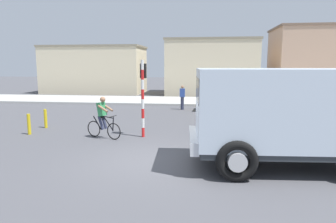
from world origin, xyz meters
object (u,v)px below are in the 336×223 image
(car_far_side, at_px, (232,99))
(bollard_far, at_px, (46,119))
(truck_foreground, at_px, (286,112))
(traffic_light_pole, at_px, (143,88))
(car_red_near, at_px, (317,105))
(cyclist, at_px, (103,118))
(car_white_mid, at_px, (257,106))
(pedestrian_near_kerb, at_px, (182,97))
(bollard_near, at_px, (29,124))

(car_far_side, distance_m, bollard_far, 11.26)
(truck_foreground, bearing_deg, traffic_light_pole, 146.23)
(traffic_light_pole, bearing_deg, bollard_far, 166.84)
(truck_foreground, relative_size, car_red_near, 1.33)
(truck_foreground, height_order, car_red_near, truck_foreground)
(cyclist, relative_size, car_far_side, 0.42)
(cyclist, xyz_separation_m, car_white_mid, (6.90, 4.69, -0.05))
(pedestrian_near_kerb, height_order, bollard_near, pedestrian_near_kerb)
(truck_foreground, height_order, bollard_near, truck_foreground)
(cyclist, height_order, bollard_near, cyclist)
(truck_foreground, bearing_deg, pedestrian_near_kerb, 109.11)
(cyclist, relative_size, traffic_light_pole, 0.54)
(truck_foreground, relative_size, traffic_light_pole, 1.74)
(truck_foreground, distance_m, bollard_far, 10.93)
(car_red_near, xyz_separation_m, bollard_near, (-13.58, -5.13, -0.37))
(traffic_light_pole, xyz_separation_m, bollard_far, (-5.00, 1.17, -1.62))
(bollard_near, bearing_deg, car_white_mid, 23.29)
(car_far_side, relative_size, bollard_near, 4.58)
(car_white_mid, relative_size, pedestrian_near_kerb, 2.51)
(traffic_light_pole, xyz_separation_m, car_red_near, (8.58, 4.90, -1.25))
(car_red_near, bearing_deg, bollard_near, -159.32)
(bollard_far, bearing_deg, car_red_near, 15.35)
(car_far_side, bearing_deg, car_red_near, -31.78)
(car_white_mid, xyz_separation_m, car_far_side, (-1.07, 3.37, 0.00))
(car_white_mid, xyz_separation_m, bollard_near, (-10.32, -4.44, -0.37))
(truck_foreground, relative_size, car_white_mid, 1.37)
(car_white_mid, height_order, bollard_near, car_white_mid)
(car_red_near, xyz_separation_m, car_far_side, (-4.33, 2.68, 0.00))
(car_white_mid, bearing_deg, bollard_far, -163.57)
(truck_foreground, distance_m, pedestrian_near_kerb, 11.89)
(pedestrian_near_kerb, relative_size, bollard_near, 1.80)
(car_red_near, relative_size, car_white_mid, 1.03)
(cyclist, xyz_separation_m, car_red_near, (10.16, 5.38, -0.05))
(car_red_near, bearing_deg, cyclist, -152.12)
(truck_foreground, distance_m, car_red_near, 9.01)
(cyclist, bearing_deg, car_white_mid, 34.20)
(cyclist, relative_size, bollard_near, 1.91)
(cyclist, xyz_separation_m, traffic_light_pole, (1.58, 0.48, 1.20))
(car_white_mid, bearing_deg, traffic_light_pole, -141.64)
(car_far_side, bearing_deg, bollard_near, -139.84)
(pedestrian_near_kerb, bearing_deg, truck_foreground, -70.89)
(cyclist, distance_m, bollard_near, 3.45)
(pedestrian_near_kerb, bearing_deg, car_white_mid, -40.82)
(car_red_near, distance_m, car_far_side, 5.09)
(car_far_side, bearing_deg, traffic_light_pole, -119.31)
(car_red_near, height_order, car_far_side, same)
(car_red_near, distance_m, car_white_mid, 3.33)
(traffic_light_pole, bearing_deg, cyclist, -163.10)
(pedestrian_near_kerb, distance_m, bollard_far, 9.06)
(traffic_light_pole, xyz_separation_m, bollard_near, (-5.00, -0.23, -1.62))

